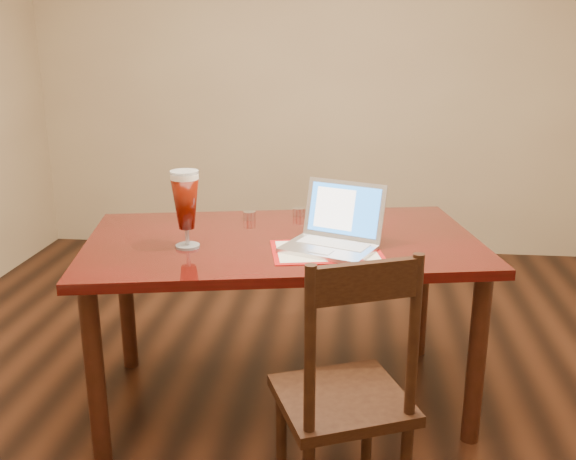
# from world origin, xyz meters

# --- Properties ---
(ground) EXTENTS (5.00, 5.00, 0.00)m
(ground) POSITION_xyz_m (0.00, 0.00, 0.00)
(ground) COLOR black
(ground) RESTS_ON ground
(room_shell) EXTENTS (4.51, 5.01, 2.71)m
(room_shell) POSITION_xyz_m (0.00, 0.00, 1.76)
(room_shell) COLOR tan
(room_shell) RESTS_ON ground
(dining_table) EXTENTS (1.87, 1.28, 1.13)m
(dining_table) POSITION_xyz_m (-0.05, 0.20, 0.72)
(dining_table) COLOR #460A09
(dining_table) RESTS_ON ground
(dining_chair) EXTENTS (0.56, 0.55, 1.02)m
(dining_chair) POSITION_xyz_m (0.26, -0.53, 0.48)
(dining_chair) COLOR black
(dining_chair) RESTS_ON ground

